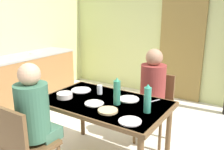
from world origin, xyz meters
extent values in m
cube|color=#C6CF84|center=(0.00, 2.54, 1.30)|extent=(4.22, 0.10, 2.59)
cube|color=#C5CD88|center=(-2.01, 0.64, 1.30)|extent=(0.10, 3.81, 2.59)
cube|color=olive|center=(0.46, 2.46, 1.00)|extent=(0.80, 0.05, 2.00)
cube|color=#A06D3D|center=(-1.68, 0.66, 0.43)|extent=(0.60, 1.85, 0.87)
cube|color=#9E9E99|center=(-1.68, 0.66, 0.89)|extent=(0.61, 1.89, 0.03)
cylinder|color=#B7B7BC|center=(-1.68, 0.94, 0.91)|extent=(0.21, 0.21, 0.01)
cube|color=brown|center=(0.41, 0.07, 0.71)|extent=(1.34, 0.82, 0.04)
cube|color=beige|center=(0.41, 0.07, 0.73)|extent=(1.28, 0.79, 0.00)
cylinder|color=brown|center=(-0.19, -0.27, 0.35)|extent=(0.06, 0.06, 0.69)
cylinder|color=brown|center=(-0.19, 0.41, 0.35)|extent=(0.06, 0.06, 0.69)
cylinder|color=brown|center=(1.01, 0.41, 0.35)|extent=(0.06, 0.06, 0.69)
cube|color=brown|center=(0.07, -0.62, 0.45)|extent=(0.40, 0.40, 0.04)
cube|color=brown|center=(0.07, -0.80, 0.66)|extent=(0.38, 0.04, 0.42)
cube|color=brown|center=(0.68, 0.76, 0.45)|extent=(0.40, 0.40, 0.04)
cube|color=brown|center=(0.68, 0.94, 0.66)|extent=(0.38, 0.04, 0.42)
cylinder|color=brown|center=(0.85, 0.59, 0.21)|extent=(0.04, 0.04, 0.41)
cylinder|color=brown|center=(0.51, 0.59, 0.21)|extent=(0.04, 0.04, 0.41)
cylinder|color=brown|center=(0.85, 0.93, 0.21)|extent=(0.04, 0.04, 0.41)
cylinder|color=brown|center=(0.51, 0.93, 0.21)|extent=(0.04, 0.04, 0.41)
cube|color=#416C53|center=(0.07, -0.46, 0.51)|extent=(0.30, 0.22, 0.12)
cylinder|color=#38664C|center=(0.07, -0.57, 0.77)|extent=(0.30, 0.30, 0.52)
sphere|color=tan|center=(0.07, -0.57, 1.12)|extent=(0.20, 0.20, 0.20)
cube|color=maroon|center=(0.68, 0.60, 0.51)|extent=(0.30, 0.22, 0.12)
cylinder|color=maroon|center=(0.68, 0.71, 0.77)|extent=(0.30, 0.30, 0.52)
sphere|color=#A87A5B|center=(0.68, 0.71, 1.12)|extent=(0.20, 0.20, 0.20)
cylinder|color=#338766|center=(0.56, 0.07, 0.85)|extent=(0.07, 0.07, 0.25)
cone|color=#2C8B5E|center=(0.56, 0.07, 1.00)|extent=(0.05, 0.05, 0.04)
cylinder|color=#338F72|center=(0.90, 0.06, 0.85)|extent=(0.07, 0.07, 0.24)
cone|color=teal|center=(0.90, 0.06, 0.99)|extent=(0.05, 0.05, 0.04)
cylinder|color=#F2E0D1|center=(-0.01, -0.08, 0.76)|extent=(0.17, 0.17, 0.05)
cylinder|color=white|center=(0.60, 0.25, 0.74)|extent=(0.22, 0.22, 0.01)
cylinder|color=white|center=(0.87, -0.20, 0.74)|extent=(0.20, 0.20, 0.01)
cylinder|color=white|center=(-0.01, 0.20, 0.74)|extent=(0.23, 0.23, 0.01)
cylinder|color=white|center=(0.37, -0.04, 0.74)|extent=(0.20, 0.20, 0.01)
cylinder|color=silver|center=(0.24, 0.23, 0.78)|extent=(0.06, 0.06, 0.10)
cylinder|color=#DBB77A|center=(0.59, -0.12, 0.74)|extent=(0.19, 0.19, 0.02)
cube|color=silver|center=(0.85, 0.36, 0.73)|extent=(0.08, 0.14, 0.00)
camera|label=1|loc=(1.76, -1.85, 1.68)|focal=38.51mm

